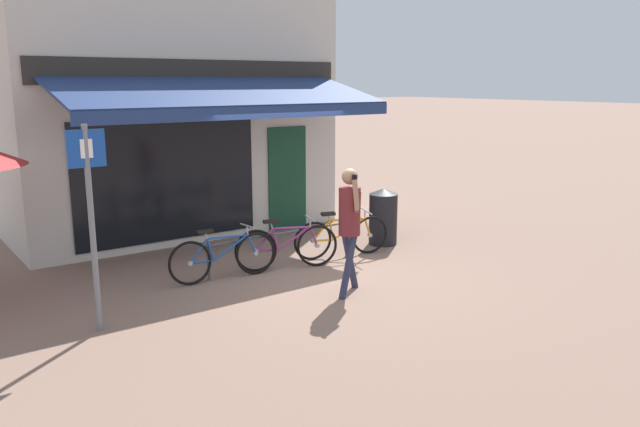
% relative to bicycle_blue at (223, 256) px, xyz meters
% --- Properties ---
extents(ground_plane, '(160.00, 160.00, 0.00)m').
position_rel_bicycle_blue_xyz_m(ground_plane, '(1.33, -0.75, -0.37)').
color(ground_plane, '#846656').
extents(shop_front, '(6.23, 4.95, 4.72)m').
position_rel_bicycle_blue_xyz_m(shop_front, '(0.80, 3.74, 1.99)').
color(shop_front, beige).
rests_on(shop_front, ground_plane).
extents(bike_rack_rail, '(2.90, 0.04, 0.57)m').
position_rel_bicycle_blue_xyz_m(bike_rack_rail, '(1.19, 0.08, 0.10)').
color(bike_rack_rail, '#47494F').
rests_on(bike_rack_rail, ground_plane).
extents(bicycle_blue, '(1.75, 0.52, 0.82)m').
position_rel_bicycle_blue_xyz_m(bicycle_blue, '(0.00, 0.00, 0.00)').
color(bicycle_blue, black).
rests_on(bicycle_blue, ground_plane).
extents(bicycle_purple, '(1.66, 0.67, 0.84)m').
position_rel_bicycle_blue_xyz_m(bicycle_purple, '(1.09, -0.12, 0.01)').
color(bicycle_purple, black).
rests_on(bicycle_purple, ground_plane).
extents(bicycle_orange, '(1.74, 0.65, 0.84)m').
position_rel_bicycle_blue_xyz_m(bicycle_orange, '(2.24, -0.11, 0.00)').
color(bicycle_orange, black).
rests_on(bicycle_orange, ground_plane).
extents(pedestrian_adult, '(0.57, 0.58, 1.83)m').
position_rel_bicycle_blue_xyz_m(pedestrian_adult, '(1.16, -1.64, 0.78)').
color(pedestrian_adult, '#282D47').
rests_on(pedestrian_adult, ground_plane).
extents(litter_bin, '(0.54, 0.54, 1.06)m').
position_rel_bicycle_blue_xyz_m(litter_bin, '(3.41, 0.13, 0.17)').
color(litter_bin, black).
rests_on(litter_bin, ground_plane).
extents(parking_sign, '(0.44, 0.07, 2.52)m').
position_rel_bicycle_blue_xyz_m(parking_sign, '(-2.18, -0.90, 1.17)').
color(parking_sign, slate).
rests_on(parking_sign, ground_plane).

